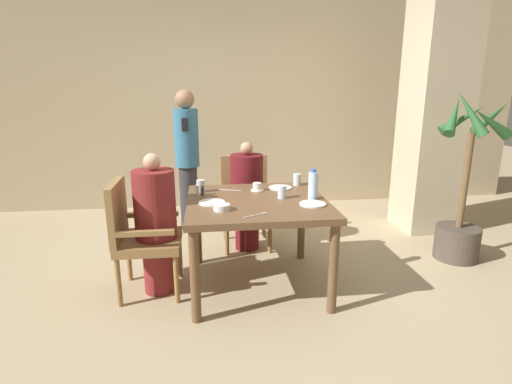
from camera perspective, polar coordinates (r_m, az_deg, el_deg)
The scene contains 23 objects.
ground_plane at distance 3.43m, azimuth 0.12°, elevation -13.03°, with size 16.00×16.00×0.00m, color tan.
wall_back at distance 5.44m, azimuth -3.16°, elevation 12.65°, with size 8.00×0.06×2.80m.
pillar_stone at distance 4.89m, azimuth 24.19°, elevation 10.58°, with size 0.59×0.59×2.70m.
dining_table at distance 3.18m, azimuth 0.12°, elevation -2.73°, with size 1.10×1.09×0.74m.
chair_left_side at distance 3.25m, azimuth -16.44°, elevation -5.58°, with size 0.49×0.49×0.91m.
diner_in_left_chair at distance 3.21m, azimuth -14.10°, elevation -4.29°, with size 0.32×0.32×1.12m.
chair_far_side at distance 4.10m, azimuth -1.51°, elevation -0.72°, with size 0.49×0.49×0.91m.
diner_in_far_chair at distance 3.96m, azimuth -1.32°, elevation -0.46°, with size 0.32×0.32×1.09m.
standing_host at distance 4.53m, azimuth -9.80°, elevation 5.01°, with size 0.27×0.30×1.58m.
potted_palm at distance 4.19m, azimuth 27.31°, elevation -1.80°, with size 0.54×0.55×1.59m.
plate_main_left at distance 3.05m, azimuth 8.10°, elevation -1.71°, with size 0.20×0.20×0.01m.
plate_main_right at distance 3.08m, azimuth -6.33°, elevation -1.50°, with size 0.20×0.20×0.01m.
plate_dessert_center at distance 3.52m, azimuth 3.48°, elevation 0.63°, with size 0.20×0.20×0.01m.
teacup_with_saucer at distance 3.43m, azimuth 0.16°, elevation 0.70°, with size 0.12×0.12×0.07m.
bowl_small at distance 2.89m, azimuth -4.92°, elevation -2.20°, with size 0.12×0.12×0.04m.
water_bottle at distance 3.18m, azimuth 8.16°, elevation 0.96°, with size 0.08×0.08×0.24m.
glass_tall_near at distance 3.42m, azimuth -7.90°, elevation 0.87°, with size 0.07×0.07×0.10m.
glass_tall_mid at distance 3.63m, azimuth 5.89°, elevation 1.77°, with size 0.07×0.07×0.10m.
glass_tall_far at distance 3.19m, azimuth 3.75°, elevation -0.00°, with size 0.07×0.07×0.10m.
salt_shaker at distance 3.31m, azimuth -8.36°, elevation 0.26°, with size 0.03×0.03×0.09m.
pepper_shaker at distance 3.31m, azimuth -7.68°, elevation 0.24°, with size 0.03×0.03×0.08m.
fork_beside_plate at distance 2.79m, azimuth 0.25°, elevation -3.26°, with size 0.18×0.11×0.00m.
knife_beside_plate at distance 3.45m, azimuth -3.58°, elevation 0.28°, with size 0.20×0.07×0.00m.
Camera 1 is at (-0.38, -3.01, 1.60)m, focal length 28.00 mm.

